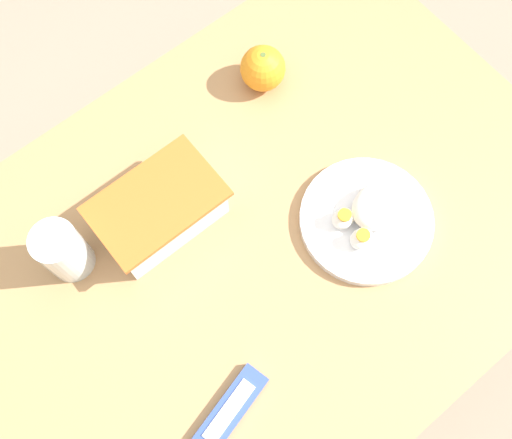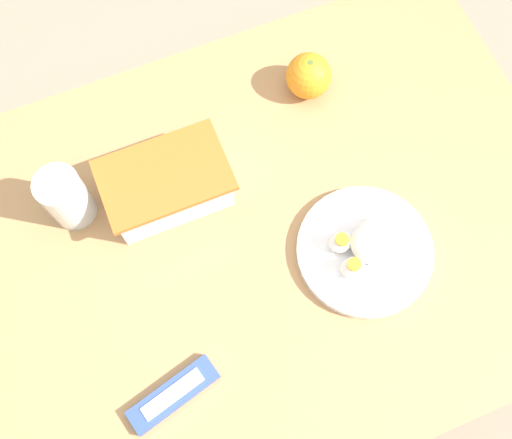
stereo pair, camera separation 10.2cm
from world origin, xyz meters
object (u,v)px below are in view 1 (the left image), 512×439
at_px(candy_bar, 229,411).
at_px(drinking_glass, 63,251).
at_px(rice_plate, 369,217).
at_px(orange_fruit, 263,68).
at_px(food_container, 160,212).

height_order(candy_bar, drinking_glass, drinking_glass).
bearing_deg(rice_plate, candy_bar, -165.54).
height_order(rice_plate, candy_bar, rice_plate).
bearing_deg(orange_fruit, drinking_glass, -171.28).
distance_m(rice_plate, drinking_glass, 0.52).
relative_size(orange_fruit, drinking_glass, 0.72).
xyz_separation_m(orange_fruit, drinking_glass, (-0.48, -0.07, 0.02)).
distance_m(candy_bar, drinking_glass, 0.37).
bearing_deg(drinking_glass, orange_fruit, 8.72).
relative_size(orange_fruit, rice_plate, 0.36).
height_order(orange_fruit, rice_plate, orange_fruit).
distance_m(food_container, drinking_glass, 0.17).
xyz_separation_m(orange_fruit, rice_plate, (-0.04, -0.34, -0.02)).
relative_size(food_container, drinking_glass, 1.81).
bearing_deg(food_container, orange_fruit, 19.13).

